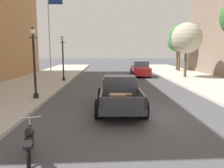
{
  "coord_description": "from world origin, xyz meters",
  "views": [
    {
      "loc": [
        -1.19,
        -9.41,
        2.76
      ],
      "look_at": [
        -0.95,
        2.18,
        1.0
      ],
      "focal_mm": 35.59,
      "sensor_mm": 36.0,
      "label": 1
    }
  ],
  "objects_px": {
    "motorcycle_parked": "(30,141)",
    "street_tree_second": "(187,38)",
    "street_lamp_near": "(34,57)",
    "street_lamp_far": "(63,55)",
    "car_background_red": "(140,69)",
    "street_tree_third": "(180,35)",
    "flagpole": "(51,24)",
    "street_tree_farthest": "(178,42)",
    "hotrod_truck_gunmetal": "(120,93)"
  },
  "relations": [
    {
      "from": "motorcycle_parked",
      "to": "street_lamp_near",
      "type": "height_order",
      "value": "street_lamp_near"
    },
    {
      "from": "motorcycle_parked",
      "to": "flagpole",
      "type": "xyz_separation_m",
      "value": [
        -4.55,
        21.22,
        5.33
      ]
    },
    {
      "from": "street_tree_farthest",
      "to": "motorcycle_parked",
      "type": "bearing_deg",
      "value": -115.12
    },
    {
      "from": "street_lamp_near",
      "to": "street_tree_second",
      "type": "distance_m",
      "value": 15.12
    },
    {
      "from": "flagpole",
      "to": "car_background_red",
      "type": "bearing_deg",
      "value": -15.94
    },
    {
      "from": "hotrod_truck_gunmetal",
      "to": "car_background_red",
      "type": "height_order",
      "value": "car_background_red"
    },
    {
      "from": "flagpole",
      "to": "street_tree_second",
      "type": "relative_size",
      "value": 1.74
    },
    {
      "from": "motorcycle_parked",
      "to": "street_tree_farthest",
      "type": "distance_m",
      "value": 26.98
    },
    {
      "from": "street_lamp_near",
      "to": "car_background_red",
      "type": "bearing_deg",
      "value": 57.3
    },
    {
      "from": "flagpole",
      "to": "street_tree_farthest",
      "type": "distance_m",
      "value": 16.3
    },
    {
      "from": "car_background_red",
      "to": "street_tree_third",
      "type": "bearing_deg",
      "value": 39.56
    },
    {
      "from": "car_background_red",
      "to": "street_tree_farthest",
      "type": "relative_size",
      "value": 0.84
    },
    {
      "from": "car_background_red",
      "to": "motorcycle_parked",
      "type": "bearing_deg",
      "value": -106.84
    },
    {
      "from": "street_tree_third",
      "to": "street_lamp_near",
      "type": "bearing_deg",
      "value": -128.86
    },
    {
      "from": "street_lamp_far",
      "to": "flagpole",
      "type": "bearing_deg",
      "value": 110.41
    },
    {
      "from": "street_lamp_near",
      "to": "flagpole",
      "type": "bearing_deg",
      "value": 100.14
    },
    {
      "from": "motorcycle_parked",
      "to": "street_lamp_far",
      "type": "distance_m",
      "value": 14.15
    },
    {
      "from": "motorcycle_parked",
      "to": "street_tree_second",
      "type": "height_order",
      "value": "street_tree_second"
    },
    {
      "from": "car_background_red",
      "to": "street_lamp_near",
      "type": "height_order",
      "value": "street_lamp_near"
    },
    {
      "from": "flagpole",
      "to": "street_tree_third",
      "type": "bearing_deg",
      "value": 6.64
    },
    {
      "from": "motorcycle_parked",
      "to": "street_tree_third",
      "type": "relative_size",
      "value": 0.35
    },
    {
      "from": "street_lamp_near",
      "to": "street_tree_third",
      "type": "relative_size",
      "value": 0.65
    },
    {
      "from": "hotrod_truck_gunmetal",
      "to": "flagpole",
      "type": "height_order",
      "value": "flagpole"
    },
    {
      "from": "flagpole",
      "to": "motorcycle_parked",
      "type": "bearing_deg",
      "value": -77.89
    },
    {
      "from": "motorcycle_parked",
      "to": "street_lamp_near",
      "type": "relative_size",
      "value": 0.53
    },
    {
      "from": "motorcycle_parked",
      "to": "hotrod_truck_gunmetal",
      "type": "bearing_deg",
      "value": 61.98
    },
    {
      "from": "hotrod_truck_gunmetal",
      "to": "motorcycle_parked",
      "type": "xyz_separation_m",
      "value": [
        -2.59,
        -4.86,
        -0.31
      ]
    },
    {
      "from": "car_background_red",
      "to": "street_tree_second",
      "type": "distance_m",
      "value": 5.62
    },
    {
      "from": "street_lamp_far",
      "to": "street_tree_farthest",
      "type": "xyz_separation_m",
      "value": [
        13.18,
        10.32,
        1.53
      ]
    },
    {
      "from": "street_lamp_near",
      "to": "flagpole",
      "type": "xyz_separation_m",
      "value": [
        -2.6,
        14.56,
        3.39
      ]
    },
    {
      "from": "motorcycle_parked",
      "to": "street_tree_second",
      "type": "bearing_deg",
      "value": 59.12
    },
    {
      "from": "street_lamp_near",
      "to": "flagpole",
      "type": "distance_m",
      "value": 15.18
    },
    {
      "from": "street_tree_third",
      "to": "street_tree_farthest",
      "type": "relative_size",
      "value": 1.15
    },
    {
      "from": "street_lamp_near",
      "to": "street_tree_second",
      "type": "bearing_deg",
      "value": 39.36
    },
    {
      "from": "street_lamp_near",
      "to": "street_lamp_far",
      "type": "relative_size",
      "value": 1.0
    },
    {
      "from": "street_tree_second",
      "to": "street_lamp_far",
      "type": "bearing_deg",
      "value": -168.72
    },
    {
      "from": "car_background_red",
      "to": "flagpole",
      "type": "xyz_separation_m",
      "value": [
        -10.1,
        2.88,
        5.0
      ]
    },
    {
      "from": "street_lamp_near",
      "to": "street_tree_farthest",
      "type": "bearing_deg",
      "value": 52.86
    },
    {
      "from": "hotrod_truck_gunmetal",
      "to": "street_lamp_near",
      "type": "relative_size",
      "value": 1.29
    },
    {
      "from": "street_tree_second",
      "to": "street_tree_farthest",
      "type": "distance_m",
      "value": 8.2
    },
    {
      "from": "street_lamp_near",
      "to": "street_lamp_far",
      "type": "height_order",
      "value": "same"
    },
    {
      "from": "flagpole",
      "to": "street_tree_farthest",
      "type": "xyz_separation_m",
      "value": [
        15.91,
        3.0,
        -1.85
      ]
    },
    {
      "from": "street_lamp_near",
      "to": "street_tree_second",
      "type": "relative_size",
      "value": 0.73
    },
    {
      "from": "motorcycle_parked",
      "to": "street_lamp_far",
      "type": "bearing_deg",
      "value": 97.49
    },
    {
      "from": "hotrod_truck_gunmetal",
      "to": "flagpole",
      "type": "distance_m",
      "value": 18.54
    },
    {
      "from": "street_tree_second",
      "to": "street_tree_third",
      "type": "relative_size",
      "value": 0.89
    },
    {
      "from": "flagpole",
      "to": "street_tree_second",
      "type": "xyz_separation_m",
      "value": [
        14.23,
        -5.03,
        -1.85
      ]
    },
    {
      "from": "hotrod_truck_gunmetal",
      "to": "street_tree_second",
      "type": "height_order",
      "value": "street_tree_second"
    },
    {
      "from": "street_tree_second",
      "to": "motorcycle_parked",
      "type": "bearing_deg",
      "value": -120.88
    },
    {
      "from": "flagpole",
      "to": "street_tree_third",
      "type": "height_order",
      "value": "flagpole"
    }
  ]
}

